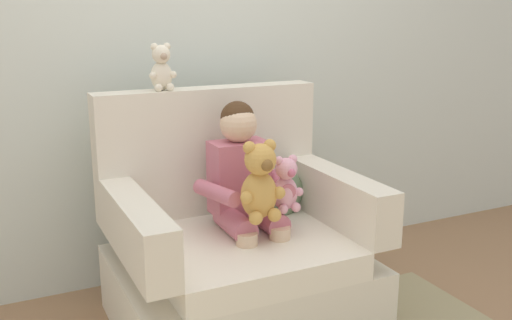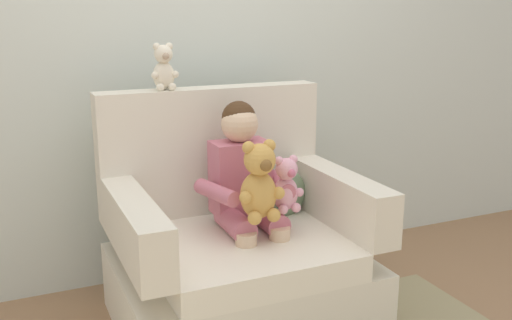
{
  "view_description": "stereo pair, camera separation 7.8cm",
  "coord_description": "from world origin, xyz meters",
  "views": [
    {
      "loc": [
        -1.01,
        -2.25,
        1.42
      ],
      "look_at": [
        0.06,
        -0.05,
        0.79
      ],
      "focal_mm": 41.14,
      "sensor_mm": 36.0,
      "label": 1
    },
    {
      "loc": [
        -0.94,
        -2.29,
        1.42
      ],
      "look_at": [
        0.06,
        -0.05,
        0.79
      ],
      "focal_mm": 41.14,
      "sensor_mm": 36.0,
      "label": 2
    }
  ],
  "objects": [
    {
      "name": "back_wall",
      "position": [
        0.0,
        0.71,
        1.3
      ],
      "size": [
        6.0,
        0.1,
        2.6
      ],
      "primitive_type": "cube",
      "color": "silver",
      "rests_on": "ground"
    },
    {
      "name": "armchair",
      "position": [
        0.0,
        0.05,
        0.33
      ],
      "size": [
        1.1,
        0.88,
        1.06
      ],
      "color": "silver",
      "rests_on": "ground"
    },
    {
      "name": "seated_child",
      "position": [
        0.06,
        0.07,
        0.65
      ],
      "size": [
        0.45,
        0.39,
        0.82
      ],
      "rotation": [
        0.0,
        0.0,
        -0.07
      ],
      "color": "#C66B7F",
      "rests_on": "armchair"
    },
    {
      "name": "plush_honey",
      "position": [
        0.04,
        -0.13,
        0.71
      ],
      "size": [
        0.21,
        0.17,
        0.35
      ],
      "rotation": [
        0.0,
        0.0,
        0.22
      ],
      "color": "gold",
      "rests_on": "armchair"
    },
    {
      "name": "plush_pink",
      "position": [
        0.19,
        -0.08,
        0.67
      ],
      "size": [
        0.15,
        0.12,
        0.25
      ],
      "rotation": [
        0.0,
        0.0,
        -0.32
      ],
      "color": "#EAA8BC",
      "rests_on": "armchair"
    },
    {
      "name": "plush_cream_on_backrest",
      "position": [
        -0.22,
        0.37,
        1.16
      ],
      "size": [
        0.13,
        0.11,
        0.22
      ],
      "rotation": [
        0.0,
        0.0,
        -0.26
      ],
      "color": "silver",
      "rests_on": "armchair"
    },
    {
      "name": "throw_pillow",
      "position": [
        0.29,
        0.16,
        0.54
      ],
      "size": [
        0.27,
        0.15,
        0.26
      ],
      "primitive_type": "ellipsoid",
      "rotation": [
        0.0,
        0.0,
        0.12
      ],
      "color": "slate",
      "rests_on": "armchair"
    }
  ]
}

